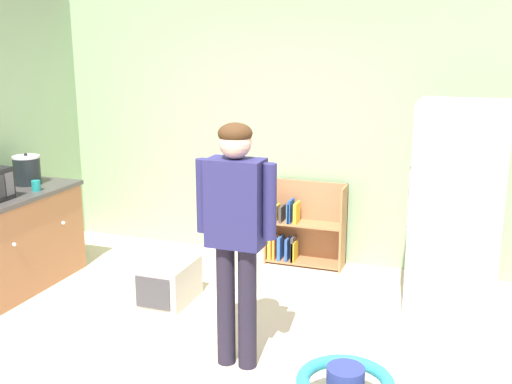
# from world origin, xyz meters

# --- Properties ---
(ground_plane) EXTENTS (12.00, 12.00, 0.00)m
(ground_plane) POSITION_xyz_m (0.00, 0.00, 0.00)
(ground_plane) COLOR beige
(ground_plane) RESTS_ON ground
(back_wall) EXTENTS (5.20, 0.06, 2.70)m
(back_wall) POSITION_xyz_m (0.00, 2.33, 1.35)
(back_wall) COLOR #97B685
(back_wall) RESTS_ON ground
(refrigerator) EXTENTS (0.73, 0.68, 1.78)m
(refrigerator) POSITION_xyz_m (1.62, 1.46, 0.89)
(refrigerator) COLOR #B7BABF
(refrigerator) RESTS_ON ground
(bookshelf) EXTENTS (0.80, 0.28, 0.85)m
(bookshelf) POSITION_xyz_m (0.11, 2.14, 0.37)
(bookshelf) COLOR #AB7348
(bookshelf) RESTS_ON ground
(standing_person) EXTENTS (0.57, 0.23, 1.73)m
(standing_person) POSITION_xyz_m (0.25, 0.01, 1.05)
(standing_person) COLOR #252030
(standing_person) RESTS_ON ground
(pet_carrier) EXTENTS (0.42, 0.55, 0.36)m
(pet_carrier) POSITION_xyz_m (-0.72, 0.83, 0.18)
(pet_carrier) COLOR beige
(pet_carrier) RESTS_ON ground
(crock_pot) EXTENTS (0.25, 0.25, 0.30)m
(crock_pot) POSITION_xyz_m (-2.27, 0.99, 1.04)
(crock_pot) COLOR black
(crock_pot) RESTS_ON kitchen_counter
(teal_cup) EXTENTS (0.08, 0.08, 0.09)m
(teal_cup) POSITION_xyz_m (-2.03, 0.81, 0.95)
(teal_cup) COLOR teal
(teal_cup) RESTS_ON kitchen_counter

